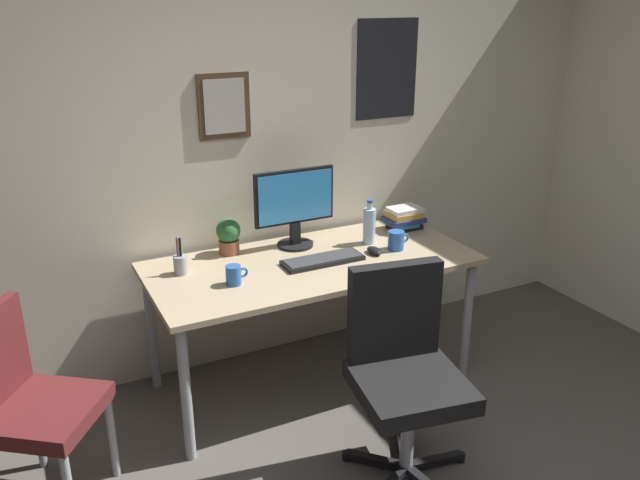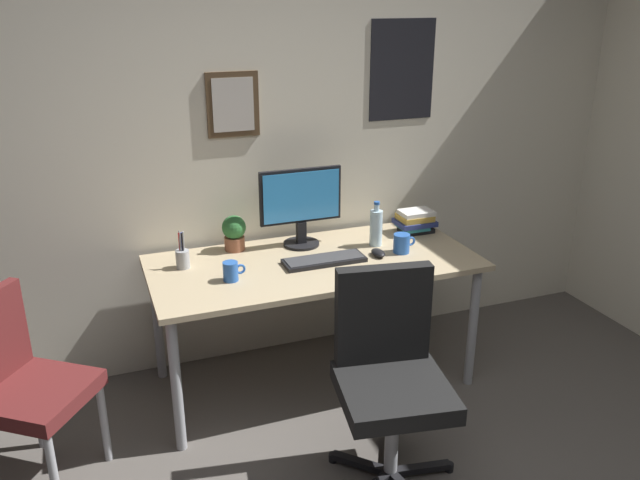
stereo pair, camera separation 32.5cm
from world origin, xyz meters
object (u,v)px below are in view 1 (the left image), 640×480
(keyboard, at_px, (323,260))
(coffee_mug_near, at_px, (234,275))
(potted_plant, at_px, (228,235))
(pen_cup, at_px, (181,264))
(water_bottle, at_px, (369,225))
(coffee_mug_far, at_px, (396,240))
(book_stack_left, at_px, (404,218))
(computer_mouse, at_px, (374,251))
(monitor, at_px, (295,204))
(office_chair, at_px, (404,364))
(side_chair, at_px, (26,398))

(keyboard, distance_m, coffee_mug_near, 0.51)
(potted_plant, bearing_deg, keyboard, -40.68)
(pen_cup, bearing_deg, potted_plant, 26.47)
(water_bottle, distance_m, pen_cup, 1.06)
(keyboard, height_order, coffee_mug_far, coffee_mug_far)
(book_stack_left, bearing_deg, computer_mouse, -143.76)
(pen_cup, bearing_deg, computer_mouse, -11.67)
(monitor, distance_m, coffee_mug_far, 0.59)
(monitor, relative_size, keyboard, 1.07)
(office_chair, bearing_deg, monitor, 92.37)
(monitor, bearing_deg, pen_cup, -171.87)
(computer_mouse, bearing_deg, side_chair, -172.67)
(side_chair, xyz_separation_m, coffee_mug_near, (0.97, 0.20, 0.27))
(coffee_mug_far, xyz_separation_m, book_stack_left, (0.22, 0.26, 0.01))
(side_chair, distance_m, pen_cup, 0.93)
(keyboard, xyz_separation_m, pen_cup, (-0.70, 0.19, 0.04))
(coffee_mug_far, bearing_deg, pen_cup, 169.99)
(keyboard, bearing_deg, coffee_mug_far, -1.94)
(keyboard, bearing_deg, pen_cup, 165.07)
(side_chair, xyz_separation_m, keyboard, (1.48, 0.25, 0.24))
(potted_plant, bearing_deg, monitor, -8.78)
(pen_cup, distance_m, book_stack_left, 1.36)
(side_chair, relative_size, coffee_mug_far, 6.93)
(coffee_mug_near, distance_m, pen_cup, 0.31)
(computer_mouse, xyz_separation_m, coffee_mug_near, (-0.80, -0.03, 0.03))
(computer_mouse, distance_m, potted_plant, 0.79)
(coffee_mug_far, bearing_deg, water_bottle, 119.75)
(water_bottle, distance_m, book_stack_left, 0.33)
(office_chair, xyz_separation_m, side_chair, (-1.49, 0.50, -0.03))
(computer_mouse, relative_size, pen_cup, 0.55)
(coffee_mug_far, bearing_deg, monitor, 147.79)
(coffee_mug_far, height_order, book_stack_left, book_stack_left)
(office_chair, relative_size, book_stack_left, 4.35)
(keyboard, height_order, book_stack_left, book_stack_left)
(coffee_mug_far, relative_size, pen_cup, 0.63)
(keyboard, height_order, pen_cup, pen_cup)
(side_chair, relative_size, pen_cup, 4.38)
(potted_plant, bearing_deg, book_stack_left, -5.10)
(coffee_mug_far, bearing_deg, book_stack_left, 49.90)
(side_chair, relative_size, coffee_mug_near, 7.78)
(side_chair, distance_m, keyboard, 1.52)
(side_chair, distance_m, coffee_mug_far, 1.95)
(office_chair, xyz_separation_m, computer_mouse, (0.29, 0.73, 0.22))
(computer_mouse, relative_size, coffee_mug_far, 0.87)
(keyboard, distance_m, pen_cup, 0.72)
(computer_mouse, bearing_deg, water_bottle, 69.60)
(water_bottle, bearing_deg, monitor, 159.00)
(computer_mouse, height_order, water_bottle, water_bottle)
(office_chair, relative_size, coffee_mug_near, 8.45)
(water_bottle, xyz_separation_m, pen_cup, (-1.06, 0.05, -0.05))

